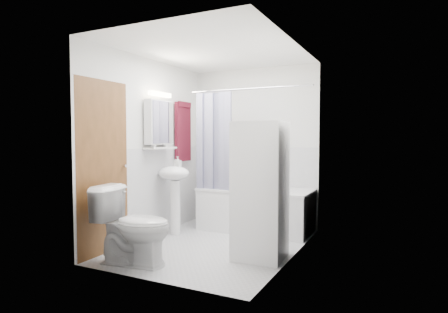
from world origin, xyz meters
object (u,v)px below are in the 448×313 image
at_px(washer_dryer, 260,190).
at_px(bathtub, 256,207).
at_px(sink, 174,184).
at_px(toilet, 134,226).

bearing_deg(washer_dryer, bathtub, 109.92).
bearing_deg(sink, bathtub, 36.53).
xyz_separation_m(bathtub, sink, (-0.94, -0.70, 0.37)).
bearing_deg(washer_dryer, toilet, -148.53).
distance_m(sink, washer_dryer, 1.50).
relative_size(bathtub, sink, 1.53).
distance_m(sink, toilet, 1.30).
xyz_separation_m(sink, washer_dryer, (1.43, -0.43, 0.06)).
height_order(bathtub, sink, sink).
bearing_deg(toilet, sink, 5.85).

